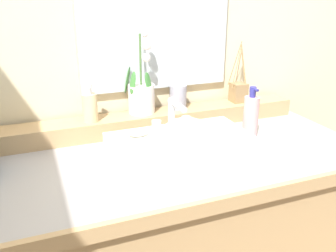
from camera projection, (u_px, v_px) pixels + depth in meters
name	position (u px, v px, depth m)	size (l,w,h in m)	color
wall_back	(121.00, 25.00, 1.48)	(3.09, 0.20, 2.52)	beige
back_ledge	(137.00, 123.00, 1.45)	(1.35, 0.11, 0.07)	tan
sink_basin	(185.00, 151.00, 1.20)	(0.46, 0.32, 0.26)	white
soap_bar	(138.00, 133.00, 1.22)	(0.07, 0.04, 0.02)	beige
potted_plant	(141.00, 94.00, 1.43)	(0.12, 0.10, 0.31)	silver
soap_dispenser	(90.00, 106.00, 1.34)	(0.05, 0.06, 0.14)	#DABC89
tumbler_cup	(178.00, 97.00, 1.49)	(0.07, 0.07, 0.10)	#9192A1
reed_diffuser	(238.00, 92.00, 1.58)	(0.08, 0.07, 0.25)	#92734C
lotion_bottle	(251.00, 116.00, 1.37)	(0.06, 0.06, 0.19)	#CE9D9D
mirror	(156.00, 14.00, 1.40)	(0.60, 0.02, 0.57)	silver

